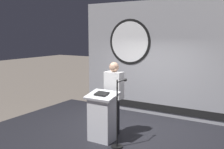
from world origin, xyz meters
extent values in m
plane|color=#6B6056|center=(0.00, 0.00, 0.00)|extent=(40.00, 40.00, 0.00)
cube|color=black|center=(0.00, 0.00, 0.15)|extent=(6.40, 4.00, 0.30)
cube|color=#9E9EA3|center=(0.00, 1.85, 1.90)|extent=(4.56, 0.10, 3.20)
cylinder|color=black|center=(-0.81, 1.80, 2.36)|extent=(1.32, 0.02, 1.32)
cylinder|color=white|center=(-0.81, 1.79, 2.36)|extent=(1.18, 0.02, 1.18)
cube|color=black|center=(0.00, 1.79, 0.52)|extent=(4.10, 0.02, 0.20)
cube|color=silver|center=(-0.24, -0.53, 0.78)|extent=(0.52, 0.40, 0.96)
cube|color=silver|center=(-0.24, -0.53, 1.29)|extent=(0.64, 0.50, 0.15)
cube|color=black|center=(-0.24, -0.55, 1.34)|extent=(0.28, 0.20, 0.06)
cylinder|color=black|center=(-0.23, -0.05, 0.72)|extent=(0.26, 0.26, 0.84)
cube|color=white|center=(-0.23, -0.05, 1.44)|extent=(0.40, 0.24, 0.61)
sphere|color=tan|center=(-0.23, -0.05, 1.85)|extent=(0.22, 0.22, 0.22)
cylinder|color=black|center=(0.21, -0.68, 0.31)|extent=(0.24, 0.24, 0.02)
cylinder|color=black|center=(0.21, -0.68, 1.00)|extent=(0.03, 0.03, 1.39)
cylinder|color=black|center=(0.21, -0.51, 1.64)|extent=(0.02, 0.34, 0.02)
sphere|color=#262626|center=(0.21, -0.34, 1.64)|extent=(0.07, 0.07, 0.07)
camera|label=1|loc=(2.82, -5.17, 2.59)|focal=43.08mm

